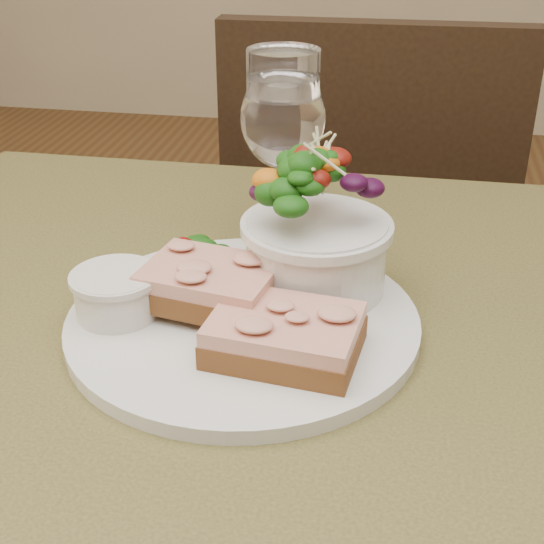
% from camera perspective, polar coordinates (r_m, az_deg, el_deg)
% --- Properties ---
extents(cafe_table, '(0.80, 0.80, 0.75)m').
position_cam_1_polar(cafe_table, '(0.64, -2.18, -13.88)').
color(cafe_table, '#40371B').
rests_on(cafe_table, ground).
extents(chair_far, '(0.43, 0.43, 0.90)m').
position_cam_1_polar(chair_far, '(1.42, 6.62, -5.35)').
color(chair_far, black).
rests_on(chair_far, ground).
extents(dinner_plate, '(0.28, 0.28, 0.01)m').
position_cam_1_polar(dinner_plate, '(0.60, -2.20, -3.75)').
color(dinner_plate, silver).
rests_on(dinner_plate, cafe_table).
extents(sandwich_front, '(0.12, 0.09, 0.03)m').
position_cam_1_polar(sandwich_front, '(0.55, 0.96, -4.78)').
color(sandwich_front, '#492813').
rests_on(sandwich_front, dinner_plate).
extents(sandwich_back, '(0.12, 0.09, 0.03)m').
position_cam_1_polar(sandwich_back, '(0.60, -4.64, -0.89)').
color(sandwich_back, '#492813').
rests_on(sandwich_back, dinner_plate).
extents(ramekin, '(0.07, 0.07, 0.04)m').
position_cam_1_polar(ramekin, '(0.61, -11.65, -1.47)').
color(ramekin, silver).
rests_on(ramekin, dinner_plate).
extents(salad_bowl, '(0.12, 0.12, 0.13)m').
position_cam_1_polar(salad_bowl, '(0.61, 3.40, 3.68)').
color(salad_bowl, silver).
rests_on(salad_bowl, dinner_plate).
extents(garnish, '(0.05, 0.04, 0.02)m').
position_cam_1_polar(garnish, '(0.69, -5.76, 1.66)').
color(garnish, '#123209').
rests_on(garnish, dinner_plate).
extents(wine_glass, '(0.08, 0.08, 0.18)m').
position_cam_1_polar(wine_glass, '(0.69, 0.84, 11.06)').
color(wine_glass, white).
rests_on(wine_glass, cafe_table).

